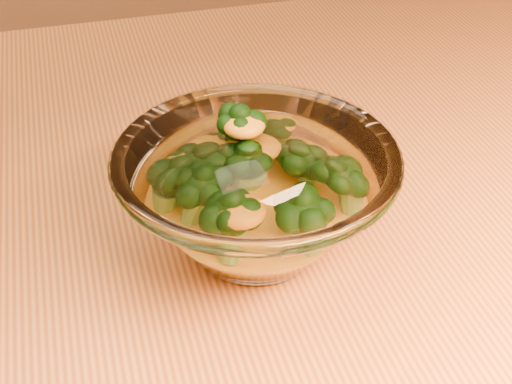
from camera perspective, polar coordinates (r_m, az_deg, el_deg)
The scene contains 4 objects.
table at distance 0.58m, azimuth -9.30°, elevation -11.47°, with size 1.20×0.80×0.75m.
glass_bowl at distance 0.48m, azimuth 0.00°, elevation -0.40°, with size 0.19×0.19×0.08m.
cheese_sauce at distance 0.49m, azimuth 0.00°, elevation -2.05°, with size 0.10×0.10×0.03m, color #EAA813.
broccoli_heap at distance 0.47m, azimuth -0.71°, elevation 0.92°, with size 0.13×0.12×0.07m.
Camera 1 is at (-0.01, -0.39, 1.08)m, focal length 50.00 mm.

